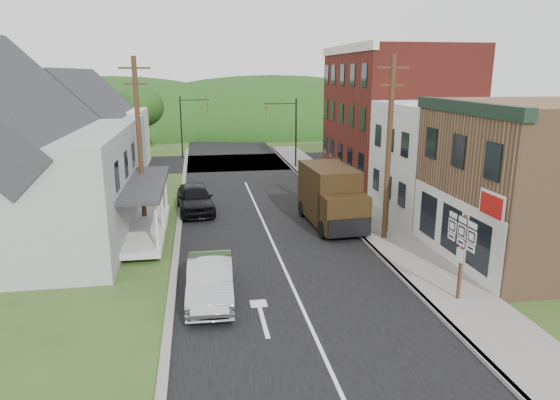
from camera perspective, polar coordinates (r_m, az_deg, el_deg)
name	(u,v)px	position (r m, az deg, el deg)	size (l,w,h in m)	color
ground	(287,274)	(21.10, 0.75, -8.44)	(120.00, 120.00, 0.00)	#2D4719
road	(258,211)	(30.46, -2.54, -1.21)	(9.00, 90.00, 0.02)	black
cross_road	(236,162)	(46.98, -5.04, 4.31)	(60.00, 9.00, 0.02)	black
sidewalk_right	(361,214)	(29.82, 9.26, -1.58)	(2.80, 55.00, 0.15)	slate
curb_right	(339,215)	(29.43, 6.76, -1.71)	(0.20, 55.00, 0.15)	slate
curb_left	(179,223)	(28.36, -11.43, -2.55)	(0.30, 55.00, 0.12)	slate
storefront_tan	(541,183)	(24.60, 27.68, 1.75)	(8.00, 8.00, 7.00)	brown
storefront_white	(455,160)	(30.84, 19.38, 4.37)	(8.00, 7.00, 6.50)	silver
storefront_red	(395,116)	(39.16, 12.95, 9.37)	(8.00, 12.00, 10.00)	maroon
house_gray	(16,158)	(26.85, -27.93, 4.25)	(10.20, 12.24, 8.35)	#9A9C9F
house_blue	(87,139)	(37.19, -21.16, 6.49)	(7.14, 8.16, 7.28)	#7E91AC
house_cream	(103,126)	(46.07, -19.59, 7.98)	(7.14, 8.16, 7.28)	beige
utility_pole_right	(389,148)	(24.63, 12.33, 5.82)	(1.60, 0.26, 9.00)	#472D19
utility_pole_left	(139,141)	(27.54, -15.78, 6.49)	(1.60, 0.26, 9.00)	#472D19
traffic_signal_right	(288,125)	(43.56, 0.93, 8.56)	(2.87, 0.20, 6.00)	black
traffic_signal_left	(188,119)	(49.84, -10.45, 9.07)	(2.87, 0.20, 6.00)	black
tree_left_d	(139,107)	(51.55, -15.79, 10.19)	(4.80, 4.80, 6.94)	#382616
forested_ridge	(221,129)	(74.67, -6.73, 8.01)	(90.00, 30.00, 16.00)	#103510
silver_sedan	(210,280)	(18.73, -7.97, -9.08)	(1.63, 4.68, 1.54)	#ADADB2
dark_sedan	(195,198)	(30.30, -9.70, 0.18)	(2.02, 5.01, 1.71)	black
delivery_van	(331,197)	(27.23, 5.88, 0.39)	(2.67, 5.89, 3.23)	black
route_sign_cluster	(462,245)	(18.97, 20.04, -4.88)	(0.18, 1.82, 3.18)	#472D19
warning_sign	(388,204)	(26.23, 12.24, -0.44)	(0.25, 0.60, 2.30)	black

